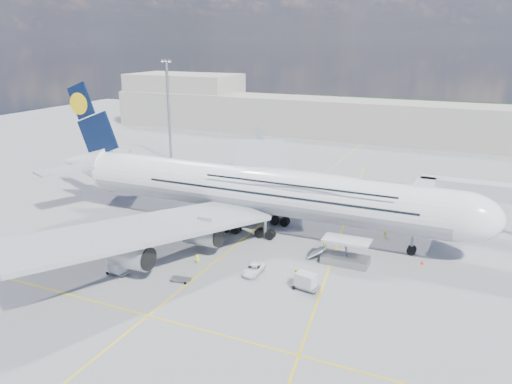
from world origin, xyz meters
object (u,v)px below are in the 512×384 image
at_px(dolly_nose_far, 306,281).
at_px(cone_wing_left_outer, 251,175).
at_px(airliner, 258,189).
at_px(crew_wing, 86,246).
at_px(crew_loader, 296,276).
at_px(dolly_row_a, 78,243).
at_px(crew_tug, 197,259).
at_px(cone_wing_right_inner, 171,234).
at_px(cone_tail, 112,190).
at_px(dolly_nose_near, 180,279).
at_px(cargo_loader, 345,255).
at_px(dolly_back, 146,222).
at_px(crew_van, 324,244).
at_px(catering_truck_outer, 261,166).
at_px(service_van, 253,269).
at_px(dolly_row_b, 148,234).
at_px(jet_bridge, 456,194).
at_px(dolly_row_c, 117,267).
at_px(catering_truck_inner, 265,185).
at_px(baggage_tug, 163,234).
at_px(cone_wing_left_inner, 222,189).
at_px(light_mast, 169,110).
at_px(crew_nose, 385,232).
at_px(cone_nose, 422,262).
at_px(cone_wing_right_outer, 113,261).

bearing_deg(dolly_nose_far, cone_wing_left_outer, 134.17).
distance_m(airliner, crew_wing, 27.75).
bearing_deg(crew_loader, airliner, -169.48).
xyz_separation_m(dolly_row_a, crew_tug, (18.98, 2.81, -0.22)).
height_order(cone_wing_left_outer, cone_wing_right_inner, cone_wing_right_inner).
bearing_deg(dolly_row_a, cone_tail, 107.57).
bearing_deg(dolly_nose_near, cargo_loader, 30.36).
xyz_separation_m(dolly_back, crew_van, (29.71, 3.81, -0.22)).
height_order(crew_van, cone_wing_right_inner, crew_van).
height_order(catering_truck_outer, service_van, catering_truck_outer).
bearing_deg(dolly_nose_near, dolly_row_b, 133.46).
height_order(dolly_nose_far, crew_van, dolly_nose_far).
height_order(dolly_row_a, dolly_back, dolly_back).
height_order(jet_bridge, cone_wing_left_outer, jet_bridge).
bearing_deg(dolly_row_b, dolly_back, 123.92).
bearing_deg(dolly_nose_far, catering_truck_outer, 131.52).
bearing_deg(dolly_back, catering_truck_outer, 98.65).
height_order(dolly_row_c, dolly_nose_near, dolly_row_c).
bearing_deg(airliner, catering_truck_inner, 109.75).
distance_m(dolly_nose_far, crew_loader, 2.14).
bearing_deg(dolly_row_b, airliner, 33.41).
xyz_separation_m(baggage_tug, cone_wing_right_inner, (0.55, 1.43, -0.39)).
bearing_deg(crew_van, cone_wing_left_inner, 31.98).
height_order(jet_bridge, crew_van, jet_bridge).
distance_m(dolly_back, catering_truck_inner, 27.63).
bearing_deg(crew_wing, crew_tug, -72.58).
height_order(dolly_row_b, catering_truck_outer, catering_truck_outer).
relative_size(dolly_back, crew_loader, 1.87).
xyz_separation_m(jet_bridge, light_mast, (-69.81, 24.06, 6.35)).
relative_size(service_van, crew_loader, 2.38).
bearing_deg(cargo_loader, cone_wing_right_inner, -177.27).
bearing_deg(airliner, cargo_loader, -23.23).
bearing_deg(dolly_row_b, crew_van, 10.35).
height_order(catering_truck_inner, crew_tug, catering_truck_inner).
distance_m(dolly_back, crew_nose, 39.16).
bearing_deg(dolly_nose_far, crew_tug, -170.37).
xyz_separation_m(airliner, dolly_nose_near, (-1.49, -21.25, -6.57)).
relative_size(crew_van, cone_tail, 2.86).
bearing_deg(cone_nose, light_mast, 150.48).
distance_m(airliner, dolly_nose_near, 22.30).
bearing_deg(service_van, cone_wing_right_outer, -167.46).
height_order(dolly_nose_near, crew_loader, crew_loader).
distance_m(dolly_row_a, dolly_nose_near, 19.79).
distance_m(light_mast, cone_wing_left_outer, 28.92).
relative_size(jet_bridge, crew_loader, 10.08).
relative_size(airliner, crew_wing, 41.38).
distance_m(baggage_tug, cone_wing_right_outer, 10.63).
distance_m(crew_loader, crew_van, 11.92).
bearing_deg(dolly_row_a, crew_nose, 17.04).
xyz_separation_m(jet_bridge, service_van, (-23.31, -26.24, -6.24)).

